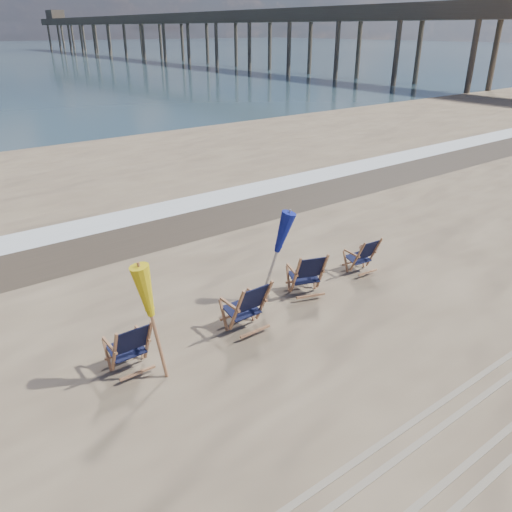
# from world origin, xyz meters

# --- Properties ---
(surf_foam) EXTENTS (200.00, 1.40, 0.01)m
(surf_foam) POSITION_xyz_m (0.00, 8.30, 0.00)
(surf_foam) COLOR silver
(surf_foam) RESTS_ON ground
(wet_sand_strip) EXTENTS (200.00, 2.60, 0.00)m
(wet_sand_strip) POSITION_xyz_m (0.00, 6.80, 0.00)
(wet_sand_strip) COLOR #42362A
(wet_sand_strip) RESTS_ON ground
(tire_tracks) EXTENTS (80.00, 1.30, 0.01)m
(tire_tracks) POSITION_xyz_m (0.00, -2.80, 0.01)
(tire_tracks) COLOR gray
(tire_tracks) RESTS_ON ground
(beach_chair_0) EXTENTS (0.66, 0.74, 1.02)m
(beach_chair_0) POSITION_xyz_m (-2.92, 1.23, 0.51)
(beach_chair_0) COLOR black
(beach_chair_0) RESTS_ON ground
(beach_chair_1) EXTENTS (0.71, 0.79, 1.10)m
(beach_chair_1) POSITION_xyz_m (-0.66, 1.06, 0.55)
(beach_chair_1) COLOR black
(beach_chair_1) RESTS_ON ground
(beach_chair_2) EXTENTS (0.89, 0.94, 1.06)m
(beach_chair_2) POSITION_xyz_m (1.08, 1.33, 0.53)
(beach_chair_2) COLOR black
(beach_chair_2) RESTS_ON ground
(beach_chair_3) EXTENTS (0.64, 0.71, 0.92)m
(beach_chair_3) POSITION_xyz_m (2.82, 1.44, 0.46)
(beach_chair_3) COLOR black
(beach_chair_3) RESTS_ON ground
(umbrella_yellow) EXTENTS (0.30, 0.30, 2.04)m
(umbrella_yellow) POSITION_xyz_m (-2.93, 0.89, 1.52)
(umbrella_yellow) COLOR #AB724C
(umbrella_yellow) RESTS_ON ground
(umbrella_blue) EXTENTS (0.30, 0.30, 1.97)m
(umbrella_blue) POSITION_xyz_m (0.15, 1.81, 1.46)
(umbrella_blue) COLOR #A5A5AD
(umbrella_blue) RESTS_ON ground
(fishing_pier) EXTENTS (4.40, 140.00, 9.30)m
(fishing_pier) POSITION_xyz_m (38.00, 74.00, 4.65)
(fishing_pier) COLOR brown
(fishing_pier) RESTS_ON ground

